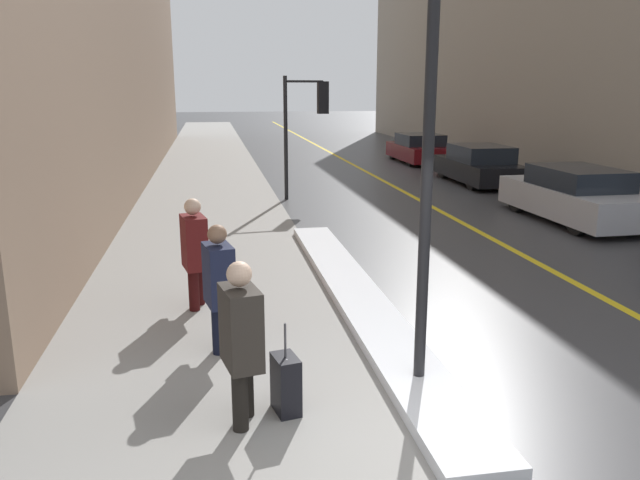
% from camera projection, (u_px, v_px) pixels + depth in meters
% --- Properties ---
extents(ground_plane, '(160.00, 160.00, 0.00)m').
position_uv_depth(ground_plane, '(446.00, 465.00, 5.36)').
color(ground_plane, '#38383A').
extents(sidewalk_slab, '(4.00, 80.00, 0.01)m').
position_uv_depth(sidewalk_slab, '(208.00, 192.00, 19.38)').
color(sidewalk_slab, gray).
rests_on(sidewalk_slab, ground).
extents(road_centre_stripe, '(0.16, 80.00, 0.00)m').
position_uv_depth(road_centre_stripe, '(394.00, 187.00, 20.38)').
color(road_centre_stripe, gold).
rests_on(road_centre_stripe, ground).
extents(snow_bank_curb, '(0.75, 9.15, 0.15)m').
position_uv_depth(snow_bank_curb, '(358.00, 298.00, 9.40)').
color(snow_bank_curb, white).
rests_on(snow_bank_curb, ground).
extents(lamp_post, '(0.28, 0.28, 5.45)m').
position_uv_depth(lamp_post, '(431.00, 81.00, 5.99)').
color(lamp_post, black).
rests_on(lamp_post, ground).
extents(traffic_light_near, '(1.31, 0.39, 3.48)m').
position_uv_depth(traffic_light_near, '(309.00, 111.00, 17.72)').
color(traffic_light_near, black).
rests_on(traffic_light_near, ground).
extents(pedestrian_nearside, '(0.41, 0.58, 1.63)m').
position_uv_depth(pedestrian_nearside, '(241.00, 336.00, 5.82)').
color(pedestrian_nearside, black).
rests_on(pedestrian_nearside, ground).
extents(pedestrian_in_glasses, '(0.40, 0.75, 1.59)m').
position_uv_depth(pedestrian_in_glasses, '(219.00, 282.00, 7.52)').
color(pedestrian_in_glasses, black).
rests_on(pedestrian_in_glasses, ground).
extents(pedestrian_with_shoulder_bag, '(0.41, 0.77, 1.64)m').
position_uv_depth(pedestrian_with_shoulder_bag, '(194.00, 248.00, 8.99)').
color(pedestrian_with_shoulder_bag, '#340C0C').
rests_on(pedestrian_with_shoulder_bag, ground).
extents(parked_car_silver, '(1.79, 4.39, 1.32)m').
position_uv_depth(parked_car_silver, '(575.00, 196.00, 14.97)').
color(parked_car_silver, '#B2B2B7').
rests_on(parked_car_silver, ground).
extents(parked_car_black, '(1.80, 4.33, 1.29)m').
position_uv_depth(parked_car_black, '(479.00, 165.00, 20.94)').
color(parked_car_black, black).
rests_on(parked_car_black, ground).
extents(parked_car_maroon, '(1.78, 4.12, 1.22)m').
position_uv_depth(parked_car_maroon, '(419.00, 149.00, 26.86)').
color(parked_car_maroon, '#600F14').
rests_on(parked_car_maroon, ground).
extents(rolling_suitcase, '(0.29, 0.40, 0.95)m').
position_uv_depth(rolling_suitcase, '(286.00, 385.00, 6.17)').
color(rolling_suitcase, black).
rests_on(rolling_suitcase, ground).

